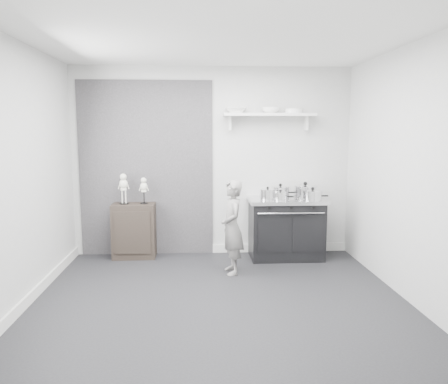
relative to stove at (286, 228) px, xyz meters
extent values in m
plane|color=black|center=(-1.03, -1.48, -0.43)|extent=(4.00, 4.00, 0.00)
cube|color=#B3B3B0|center=(-1.03, 0.32, 0.92)|extent=(4.00, 0.02, 2.70)
cube|color=#B3B3B0|center=(-1.03, -3.28, 0.92)|extent=(4.00, 0.02, 2.70)
cube|color=#B3B3B0|center=(-3.03, -1.48, 0.92)|extent=(0.02, 3.60, 2.70)
cube|color=#B3B3B0|center=(0.97, -1.48, 0.92)|extent=(0.02, 3.60, 2.70)
cube|color=silver|center=(-1.03, -1.48, 2.27)|extent=(4.00, 3.60, 0.02)
cube|color=black|center=(-1.98, 0.31, 0.82)|extent=(1.90, 0.02, 2.50)
cube|color=silver|center=(-0.03, 0.30, -0.37)|extent=(2.00, 0.03, 0.12)
cube|color=silver|center=(-3.01, -1.48, -0.37)|extent=(0.03, 3.60, 0.12)
cube|color=silver|center=(-0.23, 0.19, 1.59)|extent=(1.30, 0.26, 0.04)
cube|color=silver|center=(-0.78, 0.26, 1.47)|extent=(0.03, 0.12, 0.20)
cube|color=silver|center=(0.32, 0.26, 1.47)|extent=(0.03, 0.12, 0.20)
cube|color=black|center=(0.00, 0.00, -0.03)|extent=(1.00, 0.60, 0.80)
cube|color=silver|center=(0.00, 0.00, 0.40)|extent=(1.06, 0.64, 0.05)
cube|color=black|center=(-0.24, -0.30, -0.01)|extent=(0.42, 0.02, 0.52)
cube|color=black|center=(0.24, -0.30, -0.01)|extent=(0.42, 0.02, 0.52)
cylinder|color=silver|center=(0.00, -0.33, 0.27)|extent=(0.90, 0.02, 0.02)
cylinder|color=black|center=(-0.30, -0.31, 0.35)|extent=(0.04, 0.03, 0.04)
cylinder|color=black|center=(0.00, -0.31, 0.35)|extent=(0.04, 0.03, 0.04)
cylinder|color=black|center=(0.30, -0.31, 0.35)|extent=(0.04, 0.03, 0.04)
cube|color=black|center=(-2.15, 0.13, -0.04)|extent=(0.60, 0.35, 0.78)
imported|color=slate|center=(-0.82, -0.65, 0.17)|extent=(0.34, 0.47, 1.19)
cylinder|color=silver|center=(-0.29, -0.12, 0.49)|extent=(0.20, 0.20, 0.13)
cylinder|color=silver|center=(-0.29, -0.12, 0.56)|extent=(0.21, 0.21, 0.01)
sphere|color=black|center=(-0.29, -0.12, 0.59)|extent=(0.04, 0.04, 0.04)
cylinder|color=black|center=(-0.15, -0.12, 0.49)|extent=(0.10, 0.02, 0.02)
cylinder|color=silver|center=(-0.07, 0.10, 0.49)|extent=(0.25, 0.25, 0.14)
cylinder|color=silver|center=(-0.07, 0.10, 0.57)|extent=(0.26, 0.26, 0.02)
sphere|color=black|center=(-0.07, 0.10, 0.60)|extent=(0.04, 0.04, 0.04)
cylinder|color=black|center=(0.09, 0.10, 0.49)|extent=(0.10, 0.02, 0.02)
cylinder|color=silver|center=(0.29, 0.10, 0.50)|extent=(0.31, 0.31, 0.15)
cylinder|color=silver|center=(0.29, 0.10, 0.58)|extent=(0.32, 0.32, 0.02)
sphere|color=black|center=(0.29, 0.10, 0.62)|extent=(0.06, 0.06, 0.06)
cylinder|color=black|center=(0.49, 0.10, 0.50)|extent=(0.10, 0.02, 0.02)
cylinder|color=silver|center=(0.32, -0.20, 0.49)|extent=(0.25, 0.25, 0.13)
cylinder|color=silver|center=(0.32, -0.20, 0.56)|extent=(0.26, 0.26, 0.01)
sphere|color=black|center=(0.32, -0.20, 0.59)|extent=(0.05, 0.05, 0.05)
cylinder|color=black|center=(0.48, -0.20, 0.49)|extent=(0.10, 0.02, 0.02)
cylinder|color=silver|center=(-0.12, -0.16, 0.47)|extent=(0.19, 0.19, 0.10)
cylinder|color=silver|center=(-0.12, -0.16, 0.53)|extent=(0.19, 0.19, 0.01)
sphere|color=black|center=(-0.12, -0.16, 0.55)|extent=(0.03, 0.03, 0.03)
cylinder|color=black|center=(0.01, -0.16, 0.47)|extent=(0.10, 0.02, 0.02)
imported|color=white|center=(-0.70, 0.19, 1.65)|extent=(0.30, 0.30, 0.07)
imported|color=white|center=(-0.21, 0.19, 1.65)|extent=(0.25, 0.25, 0.08)
cylinder|color=white|center=(0.12, 0.19, 1.64)|extent=(0.25, 0.25, 0.06)
camera|label=1|loc=(-1.25, -5.99, 1.37)|focal=35.00mm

